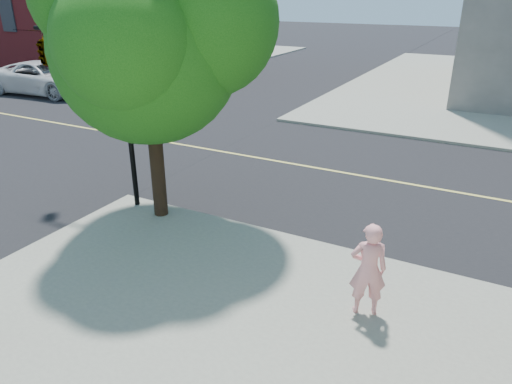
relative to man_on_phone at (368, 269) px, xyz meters
The scene contains 8 objects.
ground 6.25m from the man_on_phone, 161.93° to the left, with size 140.00×140.00×0.00m, color black.
road_ew 8.75m from the man_on_phone, 132.46° to the left, with size 140.00×9.00×0.01m, color black.
road_ns 11.57m from the man_on_phone, behind, with size 9.00×140.00×0.01m, color black.
sidewalk_nw 37.18m from the man_on_phone, 140.96° to the left, with size 26.00×25.00×0.12m, color gray.
man_on_phone is the anchor object (origin of this frame).
street_tree 6.45m from the man_on_phone, 164.82° to the left, with size 4.99×4.54×6.62m.
signal_pole 8.92m from the man_on_phone, 169.34° to the left, with size 3.82×0.43×4.31m.
car_a 22.53m from the man_on_phone, 152.46° to the left, with size 2.77×6.00×1.67m, color silver.
Camera 1 is at (7.35, -8.54, 5.09)m, focal length 33.43 mm.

